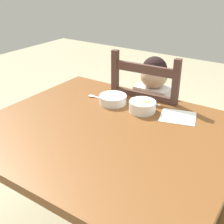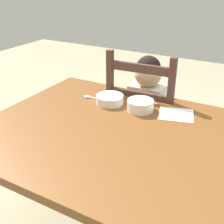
{
  "view_description": "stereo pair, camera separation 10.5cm",
  "coord_description": "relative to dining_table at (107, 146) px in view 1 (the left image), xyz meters",
  "views": [
    {
      "loc": [
        0.7,
        -1.0,
        1.44
      ],
      "look_at": [
        -0.02,
        0.08,
        0.8
      ],
      "focal_mm": 46.8,
      "sensor_mm": 36.0,
      "label": 1
    },
    {
      "loc": [
        0.61,
        -1.06,
        1.44
      ],
      "look_at": [
        -0.02,
        0.08,
        0.8
      ],
      "focal_mm": 46.8,
      "sensor_mm": 36.0,
      "label": 2
    }
  ],
  "objects": [
    {
      "name": "bowl_of_carrots",
      "position": [
        0.05,
        0.26,
        0.13
      ],
      "size": [
        0.14,
        0.14,
        0.06
      ],
      "color": "white",
      "rests_on": "dining_table"
    },
    {
      "name": "bowl_of_peas",
      "position": [
        -0.14,
        0.26,
        0.13
      ],
      "size": [
        0.16,
        0.16,
        0.05
      ],
      "color": "white",
      "rests_on": "dining_table"
    },
    {
      "name": "dining_table",
      "position": [
        0.0,
        0.0,
        0.0
      ],
      "size": [
        1.2,
        1.02,
        0.75
      ],
      "color": "brown",
      "rests_on": "ground"
    },
    {
      "name": "spoon",
      "position": [
        -0.27,
        0.27,
        0.11
      ],
      "size": [
        0.14,
        0.04,
        0.01
      ],
      "color": "silver",
      "rests_on": "dining_table"
    },
    {
      "name": "dining_chair",
      "position": [
        -0.04,
        0.56,
        -0.17
      ],
      "size": [
        0.45,
        0.45,
        1.01
      ],
      "color": "#492E26",
      "rests_on": "ground"
    },
    {
      "name": "child_figure",
      "position": [
        -0.04,
        0.55,
        -0.01
      ],
      "size": [
        0.32,
        0.31,
        0.96
      ],
      "color": "white",
      "rests_on": "ground"
    },
    {
      "name": "paper_napkin",
      "position": [
        0.24,
        0.3,
        0.1
      ],
      "size": [
        0.21,
        0.2,
        0.0
      ],
      "primitive_type": "cube",
      "rotation": [
        0.0,
        0.0,
        0.27
      ],
      "color": "white",
      "rests_on": "dining_table"
    }
  ]
}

